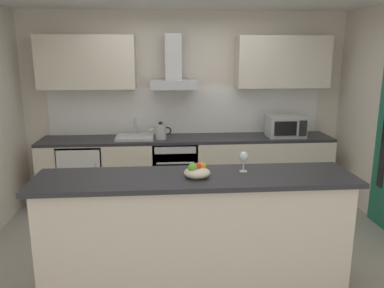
{
  "coord_description": "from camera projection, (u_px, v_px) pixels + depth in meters",
  "views": [
    {
      "loc": [
        -0.36,
        -3.72,
        2.0
      ],
      "look_at": [
        -0.02,
        0.35,
        1.05
      ],
      "focal_mm": 35.69,
      "sensor_mm": 36.0,
      "label": 1
    }
  ],
  "objects": [
    {
      "name": "ground",
      "position": [
        197.0,
        247.0,
        4.09
      ],
      "size": [
        5.52,
        4.42,
        0.02
      ],
      "primitive_type": "cube",
      "color": "gray"
    },
    {
      "name": "wall_back",
      "position": [
        186.0,
        105.0,
        5.51
      ],
      "size": [
        5.52,
        0.12,
        2.6
      ],
      "primitive_type": "cube",
      "color": "silver",
      "rests_on": "ground"
    },
    {
      "name": "backsplash_tile",
      "position": [
        186.0,
        110.0,
        5.46
      ],
      "size": [
        3.85,
        0.02,
        0.66
      ],
      "primitive_type": "cube",
      "color": "white"
    },
    {
      "name": "counter_back",
      "position": [
        188.0,
        169.0,
        5.34
      ],
      "size": [
        3.98,
        0.6,
        0.9
      ],
      "color": "beige",
      "rests_on": "ground"
    },
    {
      "name": "counter_island",
      "position": [
        195.0,
        231.0,
        3.3
      ],
      "size": [
        2.68,
        0.64,
        1.02
      ],
      "color": "beige",
      "rests_on": "ground"
    },
    {
      "name": "upper_cabinets",
      "position": [
        187.0,
        62.0,
        5.15
      ],
      "size": [
        3.93,
        0.32,
        0.7
      ],
      "color": "beige"
    },
    {
      "name": "oven",
      "position": [
        175.0,
        169.0,
        5.29
      ],
      "size": [
        0.6,
        0.62,
        0.8
      ],
      "color": "slate",
      "rests_on": "ground"
    },
    {
      "name": "refrigerator",
      "position": [
        84.0,
        174.0,
        5.2
      ],
      "size": [
        0.58,
        0.6,
        0.85
      ],
      "color": "white",
      "rests_on": "ground"
    },
    {
      "name": "microwave",
      "position": [
        285.0,
        126.0,
        5.26
      ],
      "size": [
        0.5,
        0.38,
        0.3
      ],
      "color": "#B7BABC",
      "rests_on": "counter_back"
    },
    {
      "name": "sink",
      "position": [
        135.0,
        137.0,
        5.16
      ],
      "size": [
        0.5,
        0.4,
        0.26
      ],
      "color": "silver",
      "rests_on": "counter_back"
    },
    {
      "name": "kettle",
      "position": [
        161.0,
        131.0,
        5.12
      ],
      "size": [
        0.29,
        0.15,
        0.24
      ],
      "color": "#B7BABC",
      "rests_on": "counter_back"
    },
    {
      "name": "range_hood",
      "position": [
        173.0,
        72.0,
        5.12
      ],
      "size": [
        0.62,
        0.45,
        0.72
      ],
      "color": "#B7BABC"
    },
    {
      "name": "wine_glass",
      "position": [
        244.0,
        158.0,
        3.27
      ],
      "size": [
        0.08,
        0.08,
        0.18
      ],
      "color": "silver",
      "rests_on": "counter_island"
    },
    {
      "name": "fruit_bowl",
      "position": [
        197.0,
        172.0,
        3.15
      ],
      "size": [
        0.22,
        0.22,
        0.13
      ],
      "color": "beige",
      "rests_on": "counter_island"
    }
  ]
}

